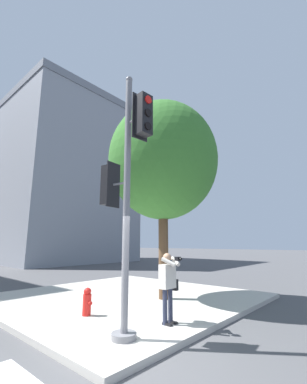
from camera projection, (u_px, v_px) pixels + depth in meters
ground_plane at (110, 365)px, 4.17m from camera, size 160.00×160.00×0.00m
sidewalk_corner at (124, 298)px, 9.03m from camera, size 8.00×8.00×0.13m
traffic_signal_pole at (126, 182)px, 5.50m from camera, size 0.51×1.37×5.65m
person_photographer at (168, 281)px, 6.05m from camera, size 0.58×0.54×1.58m
street_tree at (163, 161)px, 9.45m from camera, size 3.96×3.96×6.99m
fire_hydrant at (87, 302)px, 6.60m from camera, size 0.21×0.27×0.68m
building_right at (68, 180)px, 29.33m from camera, size 12.71×11.40×18.15m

